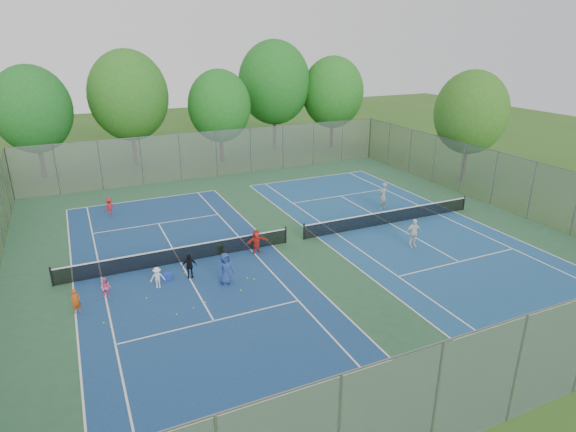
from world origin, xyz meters
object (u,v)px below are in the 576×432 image
(ball_crate, at_px, (168,276))
(ball_hopper, at_px, (220,249))
(instructor, at_px, (383,196))
(net_left, at_px, (180,255))
(net_right, at_px, (390,217))

(ball_crate, bearing_deg, ball_hopper, 29.00)
(ball_crate, distance_m, instructor, 16.88)
(net_left, xyz_separation_m, instructor, (15.28, 2.68, 0.51))
(net_right, relative_size, ball_crate, 32.00)
(net_right, height_order, ball_crate, net_right)
(net_left, xyz_separation_m, net_right, (14.00, 0.00, 0.00))
(ball_hopper, xyz_separation_m, instructor, (12.89, 2.43, 0.71))
(ball_crate, height_order, instructor, instructor)
(net_right, bearing_deg, ball_crate, -173.78)
(ball_crate, bearing_deg, net_right, 6.22)
(net_left, distance_m, net_right, 14.00)
(net_right, xyz_separation_m, ball_crate, (-15.02, -1.64, -0.28))
(net_left, relative_size, ball_hopper, 25.37)
(net_left, xyz_separation_m, ball_crate, (-1.02, -1.64, -0.28))
(net_right, distance_m, ball_crate, 15.12)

